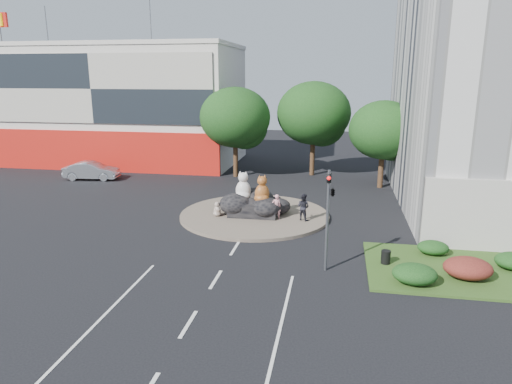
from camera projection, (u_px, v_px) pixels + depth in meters
ground at (216, 280)px, 21.27m from camera, size 120.00×120.00×0.00m
roundabout_island at (254, 215)px, 30.77m from camera, size 10.00×10.00×0.20m
rock_plinth at (254, 207)px, 30.64m from camera, size 3.20×2.60×0.90m
shophouse_block at (121, 104)px, 49.44m from camera, size 25.20×12.30×17.40m
grass_verge at (472, 271)px, 22.04m from camera, size 10.00×6.00×0.12m
tree_left at (236, 120)px, 41.67m from camera, size 6.46×6.46×8.27m
tree_mid at (314, 116)px, 42.29m from camera, size 6.84×6.84×8.76m
tree_right at (384, 133)px, 37.67m from camera, size 5.70×5.70×7.30m
hedge_near_green at (415, 274)px, 20.52m from camera, size 2.00×1.60×0.90m
hedge_red at (468, 268)px, 21.04m from camera, size 2.20×1.76×0.99m
hedge_back_green at (433, 248)px, 23.91m from camera, size 1.60×1.28×0.72m
traffic_light at (330, 199)px, 21.39m from camera, size 0.44×1.24×5.00m
street_lamp at (472, 162)px, 25.55m from camera, size 2.34×0.22×8.06m
cat_white at (243, 186)px, 30.51m from camera, size 1.24×1.09×1.98m
cat_tabby at (262, 189)px, 29.86m from camera, size 1.46×1.41×1.87m
kitten_calico at (217, 209)px, 30.12m from camera, size 0.80×0.79×1.00m
kitten_white at (274, 211)px, 29.96m from camera, size 0.59×0.56×0.77m
pedestrian_pink at (276, 207)px, 29.34m from camera, size 0.71×0.59×1.66m
pedestrian_dark at (303, 207)px, 29.18m from camera, size 1.06×0.98×1.75m
parked_car at (92, 171)px, 41.53m from camera, size 5.08×2.28×1.62m
litter_bin at (386, 257)px, 22.73m from camera, size 0.47×0.47×0.68m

